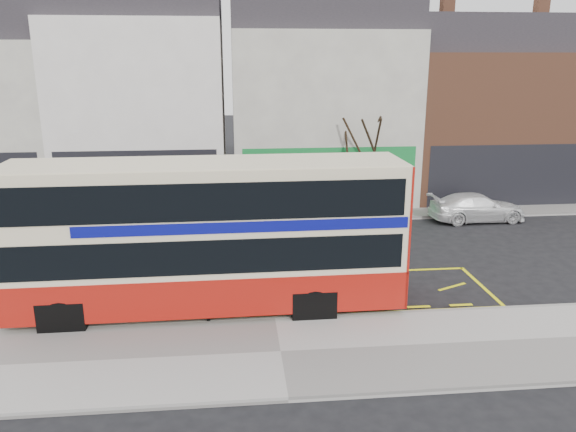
{
  "coord_description": "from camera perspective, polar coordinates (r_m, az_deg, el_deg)",
  "views": [
    {
      "loc": [
        -1.05,
        -14.91,
        7.26
      ],
      "look_at": [
        0.61,
        2.0,
        2.46
      ],
      "focal_mm": 35.0,
      "sensor_mm": 36.0,
      "label": 1
    }
  ],
  "objects": [
    {
      "name": "ground",
      "position": [
        16.62,
        -1.44,
        -10.14
      ],
      "size": [
        120.0,
        120.0,
        0.0
      ],
      "primitive_type": "plane",
      "color": "black",
      "rests_on": "ground"
    },
    {
      "name": "pavement",
      "position": [
        14.55,
        -0.75,
        -13.82
      ],
      "size": [
        40.0,
        4.0,
        0.15
      ],
      "primitive_type": "cube",
      "color": "#A7A39E",
      "rests_on": "ground"
    },
    {
      "name": "kerb",
      "position": [
        16.25,
        -1.34,
        -10.48
      ],
      "size": [
        40.0,
        0.15,
        0.15
      ],
      "primitive_type": "cube",
      "color": "gray",
      "rests_on": "ground"
    },
    {
      "name": "far_pavement",
      "position": [
        26.91,
        -3.17,
        0.26
      ],
      "size": [
        50.0,
        3.0,
        0.15
      ],
      "primitive_type": "cube",
      "color": "#A7A39E",
      "rests_on": "ground"
    },
    {
      "name": "road_markings",
      "position": [
        18.06,
        -1.82,
        -7.92
      ],
      "size": [
        14.0,
        3.4,
        0.01
      ],
      "primitive_type": null,
      "color": "#FDF80D",
      "rests_on": "ground"
    },
    {
      "name": "terrace_left",
      "position": [
        30.29,
        -14.35,
        11.63
      ],
      "size": [
        8.0,
        8.01,
        11.8
      ],
      "color": "white",
      "rests_on": "ground"
    },
    {
      "name": "terrace_green_shop",
      "position": [
        30.32,
        3.1,
        11.61
      ],
      "size": [
        9.0,
        8.01,
        11.3
      ],
      "color": "silver",
      "rests_on": "ground"
    },
    {
      "name": "terrace_right",
      "position": [
        32.93,
        19.02,
        10.25
      ],
      "size": [
        9.0,
        8.01,
        10.3
      ],
      "color": "brown",
      "rests_on": "ground"
    },
    {
      "name": "double_decker_bus",
      "position": [
        16.29,
        -8.02,
        -1.93
      ],
      "size": [
        11.22,
        2.72,
        4.47
      ],
      "rotation": [
        0.0,
        0.0,
        0.01
      ],
      "color": "beige",
      "rests_on": "ground"
    },
    {
      "name": "bus_stop_post",
      "position": [
        15.49,
        -8.09,
        -4.6
      ],
      "size": [
        0.72,
        0.12,
        2.92
      ],
      "rotation": [
        0.0,
        0.0,
        -0.0
      ],
      "color": "black",
      "rests_on": "pavement"
    },
    {
      "name": "car_silver",
      "position": [
        25.86,
        -18.77,
        0.21
      ],
      "size": [
        4.34,
        2.55,
        1.39
      ],
      "primitive_type": "imported",
      "rotation": [
        0.0,
        0.0,
        1.81
      ],
      "color": "silver",
      "rests_on": "ground"
    },
    {
      "name": "car_grey",
      "position": [
        25.54,
        -3.06,
        0.99
      ],
      "size": [
        4.62,
        1.7,
        1.51
      ],
      "primitive_type": "imported",
      "rotation": [
        0.0,
        0.0,
        1.59
      ],
      "color": "#46474E",
      "rests_on": "ground"
    },
    {
      "name": "car_white",
      "position": [
        27.21,
        18.65,
        0.84
      ],
      "size": [
        4.43,
        1.95,
        1.27
      ],
      "primitive_type": "imported",
      "rotation": [
        0.0,
        0.0,
        1.61
      ],
      "color": "white",
      "rests_on": "ground"
    },
    {
      "name": "street_tree_right",
      "position": [
        26.51,
        7.52,
        8.69
      ],
      "size": [
        2.75,
        2.75,
        5.94
      ],
      "color": "black",
      "rests_on": "ground"
    }
  ]
}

